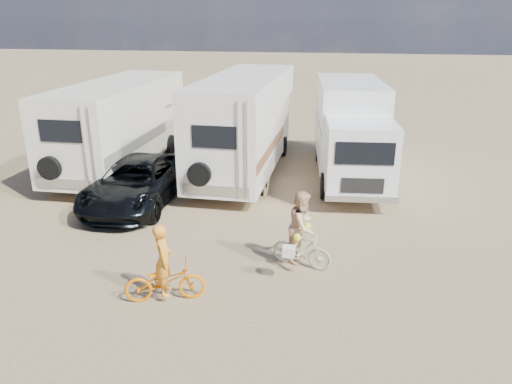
% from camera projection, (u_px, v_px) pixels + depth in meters
% --- Properties ---
extents(ground, '(140.00, 140.00, 0.00)m').
position_uv_depth(ground, '(195.00, 259.00, 12.19)').
color(ground, '#947B58').
rests_on(ground, ground).
extents(rv_main, '(2.71, 8.54, 3.67)m').
position_uv_depth(rv_main, '(245.00, 125.00, 18.33)').
color(rv_main, white).
rests_on(rv_main, ground).
extents(rv_left, '(2.55, 8.01, 3.38)m').
position_uv_depth(rv_left, '(119.00, 127.00, 18.71)').
color(rv_left, '#F0EBCD').
rests_on(rv_left, ground).
extents(box_truck, '(2.93, 7.48, 3.46)m').
position_uv_depth(box_truck, '(351.00, 133.00, 17.58)').
color(box_truck, white).
rests_on(box_truck, ground).
extents(dark_suv, '(2.52, 5.24, 1.44)m').
position_uv_depth(dark_suv, '(137.00, 182.00, 15.56)').
color(dark_suv, black).
rests_on(dark_suv, ground).
extents(bike_man, '(1.81, 1.08, 0.90)m').
position_uv_depth(bike_man, '(165.00, 281.00, 10.30)').
color(bike_man, '#D76D01').
rests_on(bike_man, ground).
extents(bike_woman, '(1.56, 0.82, 0.90)m').
position_uv_depth(bike_woman, '(302.00, 250.00, 11.68)').
color(bike_woman, '#AFBA9C').
rests_on(bike_woman, ground).
extents(rider_man, '(0.53, 0.66, 1.58)m').
position_uv_depth(rider_man, '(164.00, 267.00, 10.18)').
color(rider_man, orange).
rests_on(rider_man, ground).
extents(rider_woman, '(0.88, 1.01, 1.77)m').
position_uv_depth(rider_woman, '(302.00, 233.00, 11.54)').
color(rider_woman, '#DAAB81').
rests_on(rider_woman, ground).
extents(bike_parked, '(1.58, 1.27, 0.80)m').
position_uv_depth(bike_parked, '(369.00, 182.00, 16.53)').
color(bike_parked, '#242623').
rests_on(bike_parked, ground).
extents(cooler, '(0.67, 0.59, 0.45)m').
position_uv_depth(cooler, '(252.00, 191.00, 16.22)').
color(cooler, teal).
rests_on(cooler, ground).
extents(crate, '(0.54, 0.54, 0.35)m').
position_uv_depth(crate, '(259.00, 192.00, 16.28)').
color(crate, olive).
rests_on(crate, ground).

